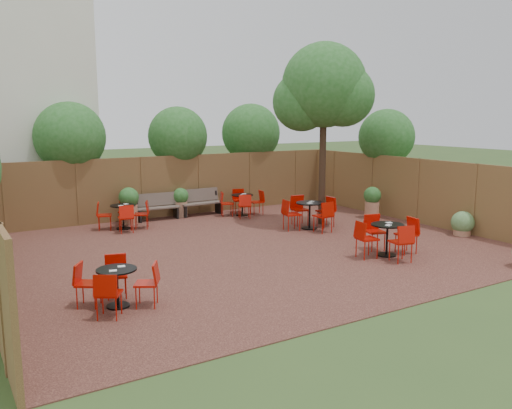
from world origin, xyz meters
TOP-DOWN VIEW (x-y plane):
  - ground at (0.00, 0.00)m, footprint 80.00×80.00m
  - courtyard_paving at (0.00, 0.00)m, footprint 12.00×10.00m
  - fence_back at (0.00, 5.00)m, footprint 12.00×0.08m
  - fence_right at (6.00, 0.00)m, footprint 0.08×10.00m
  - neighbour_building at (-4.50, 8.00)m, footprint 5.00×4.00m
  - overhang_foliage at (-2.04, 3.14)m, footprint 15.32×10.32m
  - courtyard_tree at (3.32, 1.33)m, footprint 2.67×2.57m
  - park_bench_left at (-0.69, 4.62)m, footprint 1.38×0.53m
  - park_bench_right at (0.83, 4.62)m, footprint 1.41×0.47m
  - bistro_tables at (0.48, 0.70)m, footprint 8.21×7.70m
  - planters at (-0.94, 3.87)m, footprint 11.57×4.01m
  - low_shrubs at (5.09, -3.47)m, footprint 2.07×3.36m

SIDE VIEW (x-z plane):
  - ground at x=0.00m, z-range 0.00..0.00m
  - courtyard_paving at x=0.00m, z-range 0.00..0.02m
  - low_shrubs at x=5.09m, z-range -0.01..0.66m
  - bistro_tables at x=0.48m, z-range 0.00..0.90m
  - park_bench_left at x=-0.69m, z-range 0.03..0.87m
  - park_bench_right at x=0.83m, z-range 0.03..0.90m
  - planters at x=-0.94m, z-range 0.04..1.15m
  - fence_back at x=0.00m, z-range 0.00..2.00m
  - fence_right at x=6.00m, z-range 0.00..2.00m
  - overhang_foliage at x=-2.04m, z-range 1.45..3.80m
  - courtyard_tree at x=3.32m, z-range 1.30..6.69m
  - neighbour_building at x=-4.50m, z-range 0.00..8.00m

